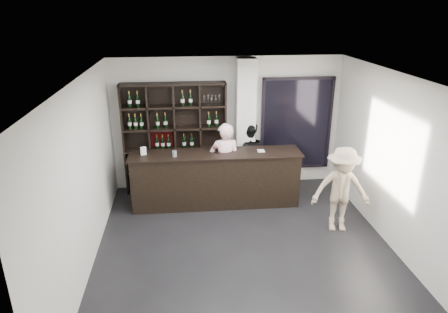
{
  "coord_description": "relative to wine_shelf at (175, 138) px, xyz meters",
  "views": [
    {
      "loc": [
        -0.98,
        -5.67,
        3.92
      ],
      "look_at": [
        -0.25,
        1.1,
        1.3
      ],
      "focal_mm": 32.0,
      "sensor_mm": 36.0,
      "label": 1
    }
  ],
  "objects": [
    {
      "name": "napkin_stack",
      "position": [
        1.72,
        -0.81,
        -0.06
      ],
      "size": [
        0.14,
        0.14,
        0.02
      ],
      "primitive_type": "cube",
      "rotation": [
        0.0,
        0.0,
        -0.03
      ],
      "color": "white",
      "rests_on": "tasting_counter"
    },
    {
      "name": "glass_panel",
      "position": [
        2.7,
        0.12,
        0.2
      ],
      "size": [
        1.6,
        0.08,
        2.1
      ],
      "color": "black",
      "rests_on": "floor"
    },
    {
      "name": "floor",
      "position": [
        1.15,
        -2.57,
        -1.2
      ],
      "size": [
        5.0,
        5.5,
        0.01
      ],
      "primitive_type": "cube",
      "color": "black",
      "rests_on": "ground"
    },
    {
      "name": "card_stand",
      "position": [
        -0.62,
        -0.76,
        0.01
      ],
      "size": [
        0.12,
        0.09,
        0.16
      ],
      "primitive_type": "cube",
      "rotation": [
        0.0,
        0.0,
        0.35
      ],
      "color": "white",
      "rests_on": "tasting_counter"
    },
    {
      "name": "structural_column",
      "position": [
        1.5,
        -0.1,
        0.25
      ],
      "size": [
        0.4,
        0.4,
        2.9
      ],
      "primitive_type": "cube",
      "color": "silver",
      "rests_on": "floor"
    },
    {
      "name": "taster_black",
      "position": [
        1.58,
        -0.17,
        -0.42
      ],
      "size": [
        0.77,
        0.61,
        1.56
      ],
      "primitive_type": "imported",
      "rotation": [
        0.0,
        0.0,
        3.12
      ],
      "color": "black",
      "rests_on": "floor"
    },
    {
      "name": "customer",
      "position": [
        2.95,
        -2.04,
        -0.4
      ],
      "size": [
        1.11,
        0.74,
        1.61
      ],
      "primitive_type": "imported",
      "rotation": [
        0.0,
        0.0,
        -0.15
      ],
      "color": "tan",
      "rests_on": "floor"
    },
    {
      "name": "spit_cup",
      "position": [
        -0.01,
        -0.92,
        -0.01
      ],
      "size": [
        0.1,
        0.1,
        0.12
      ],
      "primitive_type": "cylinder",
      "rotation": [
        0.0,
        0.0,
        -0.1
      ],
      "color": "#ADC0D1",
      "rests_on": "tasting_counter"
    },
    {
      "name": "taster_pink",
      "position": [
        1.0,
        -0.72,
        -0.34
      ],
      "size": [
        0.65,
        0.44,
        1.72
      ],
      "primitive_type": "imported",
      "rotation": [
        0.0,
        0.0,
        3.19
      ],
      "color": "#FECAD4",
      "rests_on": "floor"
    },
    {
      "name": "tasting_counter",
      "position": [
        0.8,
        -0.82,
        -0.63
      ],
      "size": [
        3.44,
        0.71,
        1.13
      ],
      "rotation": [
        0.0,
        0.0,
        -0.01
      ],
      "color": "black",
      "rests_on": "floor"
    },
    {
      "name": "wine_glass",
      "position": [
        0.79,
        -0.86,
        0.04
      ],
      "size": [
        0.1,
        0.1,
        0.22
      ],
      "primitive_type": null,
      "rotation": [
        0.0,
        0.0,
        0.13
      ],
      "color": "white",
      "rests_on": "tasting_counter"
    },
    {
      "name": "wine_shelf",
      "position": [
        0.0,
        0.0,
        0.0
      ],
      "size": [
        2.2,
        0.35,
        2.4
      ],
      "primitive_type": null,
      "color": "black",
      "rests_on": "floor"
    }
  ]
}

